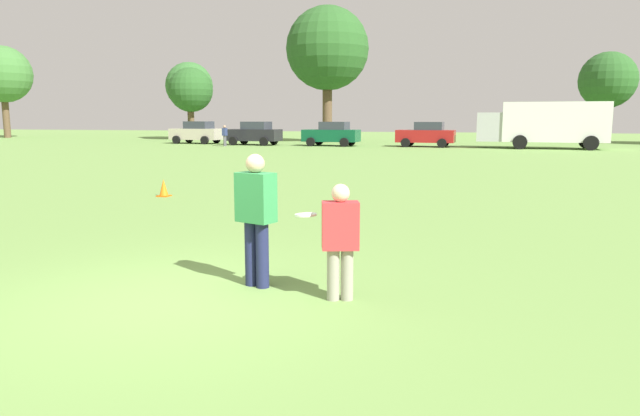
{
  "coord_description": "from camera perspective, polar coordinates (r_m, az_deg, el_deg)",
  "views": [
    {
      "loc": [
        3.42,
        -5.91,
        2.16
      ],
      "look_at": [
        1.44,
        1.42,
        0.97
      ],
      "focal_mm": 32.43,
      "sensor_mm": 36.0,
      "label": 1
    }
  ],
  "objects": [
    {
      "name": "tree_west_oak",
      "position": [
        70.19,
        -28.83,
        11.46
      ],
      "size": [
        5.86,
        5.86,
        9.53
      ],
      "color": "brown",
      "rests_on": "ground"
    },
    {
      "name": "parked_car_mid_left",
      "position": [
        45.82,
        -6.51,
        7.35
      ],
      "size": [
        4.29,
        2.38,
        1.82
      ],
      "color": "black",
      "rests_on": "ground"
    },
    {
      "name": "tree_east_oak",
      "position": [
        54.18,
        26.51,
        11.19
      ],
      "size": [
        4.61,
        4.61,
        7.49
      ],
      "color": "brown",
      "rests_on": "ground"
    },
    {
      "name": "player_defender",
      "position": [
        6.81,
        2.02,
        -2.8
      ],
      "size": [
        0.49,
        0.37,
        1.4
      ],
      "color": "gray",
      "rests_on": "ground"
    },
    {
      "name": "parked_car_near_left",
      "position": [
        49.11,
        -12.04,
        7.32
      ],
      "size": [
        4.29,
        2.38,
        1.82
      ],
      "color": "#B7AD99",
      "rests_on": "ground"
    },
    {
      "name": "parked_car_center",
      "position": [
        44.05,
        1.18,
        7.34
      ],
      "size": [
        4.29,
        2.38,
        1.82
      ],
      "color": "#0C4C2D",
      "rests_on": "ground"
    },
    {
      "name": "box_truck",
      "position": [
        43.11,
        21.29,
        7.81
      ],
      "size": [
        8.61,
        3.29,
        3.18
      ],
      "color": "white",
      "rests_on": "ground"
    },
    {
      "name": "tree_center_elm",
      "position": [
        57.67,
        -12.64,
        11.28
      ],
      "size": [
        4.22,
        4.22,
        6.86
      ],
      "color": "brown",
      "rests_on": "ground"
    },
    {
      "name": "tree_west_maple",
      "position": [
        60.21,
        -12.77,
        11.64
      ],
      "size": [
        4.66,
        4.66,
        7.58
      ],
      "color": "brown",
      "rests_on": "ground"
    },
    {
      "name": "ground_plane",
      "position": [
        7.16,
        -14.39,
        -8.92
      ],
      "size": [
        159.29,
        159.29,
        0.0
      ],
      "primitive_type": "plane",
      "color": "#6B9347"
    },
    {
      "name": "traffic_cone",
      "position": [
        16.48,
        -15.17,
        1.9
      ],
      "size": [
        0.32,
        0.32,
        0.48
      ],
      "color": "#D8590C",
      "rests_on": "ground"
    },
    {
      "name": "parked_car_mid_right",
      "position": [
        43.38,
        10.45,
        7.17
      ],
      "size": [
        4.29,
        2.38,
        1.82
      ],
      "color": "maroon",
      "rests_on": "ground"
    },
    {
      "name": "bystander_sideline_watcher",
      "position": [
        44.21,
        -9.38,
        7.18
      ],
      "size": [
        0.27,
        0.44,
        1.56
      ],
      "color": "#4C4C51",
      "rests_on": "ground"
    },
    {
      "name": "tree_east_birch",
      "position": [
        51.17,
        0.73,
        15.42
      ],
      "size": [
        7.09,
        7.09,
        11.52
      ],
      "color": "brown",
      "rests_on": "ground"
    },
    {
      "name": "frisbee",
      "position": [
        6.99,
        -1.41,
        -0.67
      ],
      "size": [
        0.27,
        0.27,
        0.04
      ],
      "color": "white"
    },
    {
      "name": "player_thrower",
      "position": [
        7.37,
        -6.33,
        -0.48
      ],
      "size": [
        0.54,
        0.42,
        1.71
      ],
      "color": "#1E234C",
      "rests_on": "ground"
    }
  ]
}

